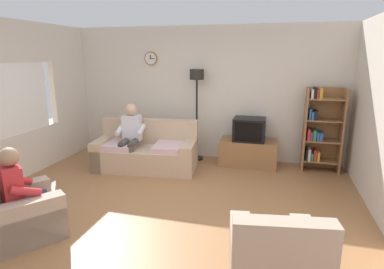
{
  "coord_description": "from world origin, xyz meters",
  "views": [
    {
      "loc": [
        1.45,
        -3.83,
        2.12
      ],
      "look_at": [
        0.13,
        1.09,
        0.85
      ],
      "focal_mm": 29.82,
      "sensor_mm": 36.0,
      "label": 1
    }
  ],
  "objects": [
    {
      "name": "floor_lamp",
      "position": [
        -0.11,
        2.35,
        1.45
      ],
      "size": [
        0.28,
        0.28,
        1.85
      ],
      "color": "black",
      "rests_on": "ground_plane"
    },
    {
      "name": "back_wall_assembly",
      "position": [
        -0.0,
        2.66,
        1.35
      ],
      "size": [
        6.2,
        0.17,
        2.7
      ],
      "color": "silver",
      "rests_on": "ground_plane"
    },
    {
      "name": "person_in_left_armchair",
      "position": [
        -1.38,
        -1.01,
        0.6
      ],
      "size": [
        0.62,
        0.64,
        1.12
      ],
      "color": "red",
      "rests_on": "ground_plane"
    },
    {
      "name": "person_on_couch",
      "position": [
        -1.17,
        1.46,
        0.7
      ],
      "size": [
        0.54,
        0.57,
        1.24
      ],
      "color": "silver",
      "rests_on": "ground_plane"
    },
    {
      "name": "armchair_near_window",
      "position": [
        -1.43,
        -1.08,
        0.29
      ],
      "size": [
        1.16,
        1.18,
        0.9
      ],
      "color": "tan",
      "rests_on": "ground_plane"
    },
    {
      "name": "tv",
      "position": [
        0.97,
        2.23,
        0.73
      ],
      "size": [
        0.6,
        0.49,
        0.44
      ],
      "color": "black",
      "rests_on": "tv_stand"
    },
    {
      "name": "couch",
      "position": [
        -0.91,
        1.57,
        0.31
      ],
      "size": [
        1.99,
        1.09,
        0.9
      ],
      "color": "tan",
      "rests_on": "ground_plane"
    },
    {
      "name": "armchair_near_bookshelf",
      "position": [
        1.52,
        -1.22,
        0.29
      ],
      "size": [
        0.93,
        0.99,
        0.9
      ],
      "color": "tan",
      "rests_on": "ground_plane"
    },
    {
      "name": "ground_plane",
      "position": [
        0.0,
        0.0,
        0.0
      ],
      "size": [
        12.0,
        12.0,
        0.0
      ],
      "primitive_type": "plane",
      "color": "#9E6B42"
    },
    {
      "name": "bookshelf",
      "position": [
        2.25,
        2.32,
        0.78
      ],
      "size": [
        0.68,
        0.36,
        1.56
      ],
      "color": "olive",
      "rests_on": "ground_plane"
    },
    {
      "name": "tv_stand",
      "position": [
        0.97,
        2.25,
        0.26
      ],
      "size": [
        1.1,
        0.56,
        0.51
      ],
      "color": "olive",
      "rests_on": "ground_plane"
    }
  ]
}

